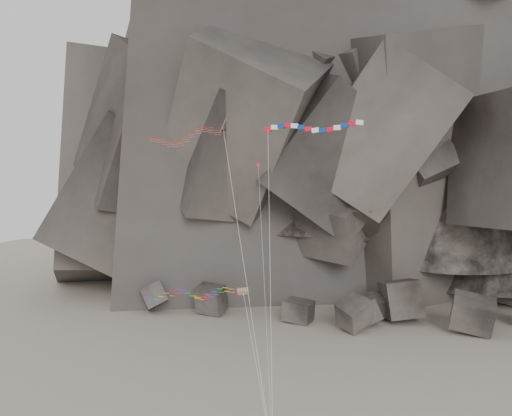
% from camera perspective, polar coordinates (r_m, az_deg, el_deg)
% --- Properties ---
extents(ground, '(260.00, 260.00, 0.00)m').
position_cam_1_polar(ground, '(58.37, -2.22, -21.19)').
color(ground, gray).
rests_on(ground, ground).
extents(headland, '(110.00, 70.00, 84.00)m').
position_cam_1_polar(headland, '(123.46, 6.74, 11.38)').
color(headland, '#554D46').
rests_on(headland, ground).
extents(boulder_field, '(69.34, 17.50, 8.13)m').
position_cam_1_polar(boulder_field, '(88.47, 8.85, -11.17)').
color(boulder_field, '#47423F').
rests_on(boulder_field, ground).
extents(delta_kite, '(18.92, 16.05, 29.72)m').
position_cam_1_polar(delta_kite, '(58.60, -8.55, 8.03)').
color(delta_kite, red).
rests_on(delta_kite, ground).
extents(banner_kite, '(10.87, 16.41, 28.98)m').
position_cam_1_polar(banner_kite, '(54.67, 6.40, 9.01)').
color(banner_kite, red).
rests_on(banner_kite, ground).
extents(parafoil_kite, '(18.06, 12.97, 11.26)m').
position_cam_1_polar(parafoil_kite, '(56.35, -7.65, -9.67)').
color(parafoil_kite, yellow).
rests_on(parafoil_kite, ground).
extents(pennant_kite, '(5.38, 16.62, 24.62)m').
position_cam_1_polar(pennant_kite, '(51.67, 0.66, -3.19)').
color(pennant_kite, red).
rests_on(pennant_kite, ground).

